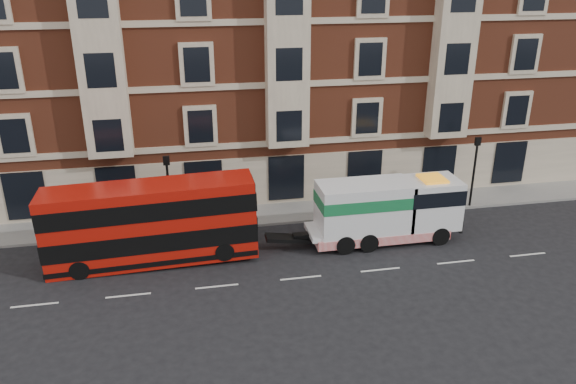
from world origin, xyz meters
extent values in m
plane|color=black|center=(0.00, 0.00, 0.00)|extent=(120.00, 120.00, 0.00)
cube|color=slate|center=(0.00, 7.50, 0.07)|extent=(90.00, 3.00, 0.15)
cube|color=brown|center=(0.50, 15.00, 9.00)|extent=(45.00, 12.00, 18.00)
cylinder|color=black|center=(-6.00, 6.20, 2.15)|extent=(0.14, 0.14, 4.00)
cube|color=black|center=(-6.00, 6.20, 4.25)|extent=(0.35, 0.15, 0.50)
cylinder|color=black|center=(12.00, 6.20, 2.15)|extent=(0.14, 0.14, 4.00)
cube|color=black|center=(12.00, 6.20, 4.25)|extent=(0.35, 0.15, 0.50)
cube|color=#B4130A|center=(-6.87, 3.00, 2.13)|extent=(10.15, 2.27, 3.99)
cube|color=black|center=(-6.87, 3.00, 1.54)|extent=(10.19, 2.33, 0.95)
cube|color=black|center=(-6.87, 3.00, 3.17)|extent=(10.19, 2.33, 0.91)
cylinder|color=black|center=(-10.32, 1.97, 0.47)|extent=(0.94, 0.29, 0.94)
cylinder|color=black|center=(-10.32, 4.02, 0.47)|extent=(0.94, 0.29, 0.94)
cylinder|color=black|center=(-3.43, 1.97, 0.74)|extent=(0.94, 0.29, 0.94)
cylinder|color=black|center=(-3.43, 4.02, 0.74)|extent=(0.94, 0.29, 0.94)
cube|color=white|center=(5.13, 3.00, 0.86)|extent=(8.16, 2.08, 0.27)
cube|color=white|center=(7.75, 3.00, 2.04)|extent=(2.90, 2.27, 2.63)
cube|color=white|center=(4.04, 3.00, 2.08)|extent=(4.89, 2.27, 2.63)
cube|color=#186F3B|center=(4.04, 3.00, 2.54)|extent=(4.94, 2.31, 0.63)
cube|color=red|center=(4.94, 3.00, 0.54)|extent=(7.25, 2.33, 0.50)
cylinder|color=black|center=(8.03, 1.97, 0.50)|extent=(1.00, 0.32, 1.00)
cylinder|color=black|center=(8.03, 4.02, 0.50)|extent=(1.00, 0.32, 1.00)
cylinder|color=black|center=(4.04, 1.97, 0.50)|extent=(1.00, 0.36, 1.00)
cylinder|color=black|center=(4.04, 4.02, 0.50)|extent=(1.00, 0.36, 1.00)
cylinder|color=black|center=(2.77, 1.97, 0.50)|extent=(1.00, 0.36, 1.00)
cylinder|color=black|center=(2.77, 4.02, 0.50)|extent=(1.00, 0.36, 1.00)
imported|color=black|center=(-6.34, 6.15, 1.04)|extent=(0.77, 0.73, 1.78)
camera|label=1|loc=(-5.10, -22.75, 13.88)|focal=35.00mm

